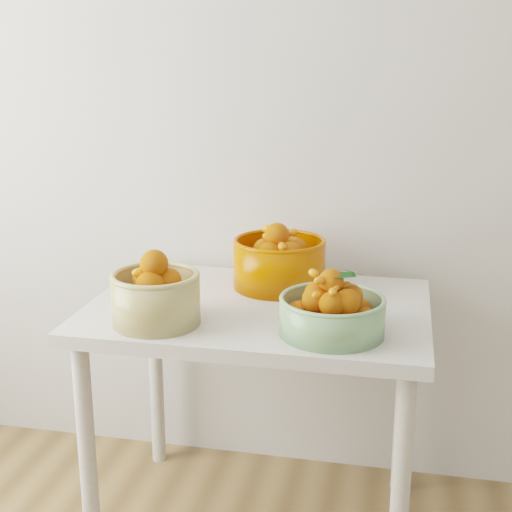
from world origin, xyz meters
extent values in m
cube|color=silver|center=(0.00, 2.00, 1.35)|extent=(4.00, 0.04, 2.70)
cube|color=silver|center=(-0.29, 1.60, 0.73)|extent=(1.00, 0.70, 0.04)
cylinder|color=silver|center=(-0.73, 1.31, 0.35)|extent=(0.05, 0.05, 0.71)
cylinder|color=silver|center=(0.15, 1.31, 0.35)|extent=(0.05, 0.05, 0.71)
cylinder|color=silver|center=(-0.73, 1.89, 0.35)|extent=(0.05, 0.05, 0.71)
cylinder|color=silver|center=(0.15, 1.89, 0.35)|extent=(0.05, 0.05, 0.71)
cylinder|color=tan|center=(-0.53, 1.39, 0.82)|extent=(0.29, 0.29, 0.14)
torus|color=tan|center=(-0.53, 1.39, 0.89)|extent=(0.29, 0.29, 0.02)
sphere|color=#D1660C|center=(-0.47, 1.39, 0.81)|extent=(0.09, 0.09, 0.09)
sphere|color=#D1660C|center=(-0.51, 1.45, 0.81)|extent=(0.09, 0.09, 0.09)
sphere|color=#D1660C|center=(-0.58, 1.43, 0.81)|extent=(0.08, 0.08, 0.08)
sphere|color=#E95E0D|center=(-0.58, 1.36, 0.81)|extent=(0.08, 0.08, 0.08)
sphere|color=#E95E0D|center=(-0.51, 1.33, 0.81)|extent=(0.09, 0.09, 0.09)
sphere|color=#E95E0D|center=(-0.53, 1.39, 0.81)|extent=(0.08, 0.08, 0.08)
sphere|color=#E95E0D|center=(-0.50, 1.41, 0.87)|extent=(0.08, 0.08, 0.08)
sphere|color=#E95E0D|center=(-0.56, 1.41, 0.87)|extent=(0.08, 0.08, 0.08)
sphere|color=#E95E0D|center=(-0.53, 1.36, 0.87)|extent=(0.08, 0.08, 0.08)
sphere|color=#E95E0D|center=(-0.53, 1.39, 0.92)|extent=(0.08, 0.08, 0.08)
ellipsoid|color=orange|center=(-0.53, 1.39, 0.93)|extent=(0.05, 0.03, 0.04)
ellipsoid|color=orange|center=(-0.53, 1.39, 0.92)|extent=(0.05, 0.05, 0.04)
ellipsoid|color=orange|center=(-0.57, 1.37, 0.90)|extent=(0.05, 0.05, 0.03)
cylinder|color=#7FAC76|center=(-0.05, 1.41, 0.80)|extent=(0.36, 0.36, 0.10)
torus|color=#7FAC76|center=(-0.05, 1.41, 0.85)|extent=(0.36, 0.36, 0.01)
sphere|color=#E95E0D|center=(0.04, 1.41, 0.80)|extent=(0.07, 0.07, 0.07)
sphere|color=#E95E0D|center=(0.02, 1.47, 0.80)|extent=(0.08, 0.08, 0.08)
sphere|color=#E95E0D|center=(-0.05, 1.50, 0.80)|extent=(0.07, 0.07, 0.07)
sphere|color=#E95E0D|center=(-0.11, 1.47, 0.80)|extent=(0.07, 0.07, 0.07)
sphere|color=#E95E0D|center=(-0.14, 1.42, 0.80)|extent=(0.07, 0.07, 0.07)
sphere|color=#E95E0D|center=(-0.11, 1.35, 0.80)|extent=(0.07, 0.07, 0.07)
sphere|color=#E95E0D|center=(-0.05, 1.32, 0.80)|extent=(0.07, 0.07, 0.07)
sphere|color=#E95E0D|center=(0.01, 1.35, 0.80)|extent=(0.07, 0.07, 0.07)
sphere|color=#E95E0D|center=(-0.05, 1.41, 0.80)|extent=(0.07, 0.07, 0.07)
sphere|color=#E95E0D|center=(0.00, 1.43, 0.85)|extent=(0.07, 0.07, 0.07)
sphere|color=#E95E0D|center=(-0.05, 1.46, 0.85)|extent=(0.07, 0.07, 0.07)
sphere|color=#E95E0D|center=(-0.09, 1.43, 0.85)|extent=(0.07, 0.07, 0.07)
sphere|color=#E95E0D|center=(-0.09, 1.39, 0.85)|extent=(0.07, 0.07, 0.07)
sphere|color=#E95E0D|center=(-0.05, 1.36, 0.85)|extent=(0.07, 0.07, 0.07)
sphere|color=#E95E0D|center=(-0.01, 1.38, 0.85)|extent=(0.07, 0.07, 0.07)
sphere|color=#E95E0D|center=(-0.05, 1.41, 0.90)|extent=(0.07, 0.07, 0.07)
ellipsoid|color=orange|center=(-0.10, 1.45, 0.90)|extent=(0.04, 0.04, 0.03)
ellipsoid|color=orange|center=(-0.08, 1.37, 0.87)|extent=(0.04, 0.04, 0.03)
ellipsoid|color=orange|center=(-0.04, 1.36, 0.89)|extent=(0.03, 0.04, 0.03)
ellipsoid|color=orange|center=(-0.09, 1.38, 0.87)|extent=(0.04, 0.04, 0.03)
ellipsoid|color=orange|center=(-0.06, 1.46, 0.88)|extent=(0.03, 0.04, 0.02)
ellipsoid|color=orange|center=(-0.08, 1.46, 0.87)|extent=(0.04, 0.04, 0.03)
ellipsoid|color=orange|center=(-0.08, 1.38, 0.91)|extent=(0.04, 0.04, 0.02)
ellipsoid|color=orange|center=(-0.05, 1.41, 0.87)|extent=(0.03, 0.04, 0.02)
ellipsoid|color=orange|center=(-0.02, 1.43, 0.88)|extent=(0.04, 0.04, 0.03)
ellipsoid|color=orange|center=(-0.08, 1.37, 0.87)|extent=(0.04, 0.04, 0.03)
ellipsoid|color=orange|center=(-0.04, 1.39, 0.89)|extent=(0.03, 0.04, 0.03)
cylinder|color=#C34700|center=(-0.26, 1.78, 0.83)|extent=(0.38, 0.38, 0.15)
torus|color=#C34700|center=(-0.26, 1.78, 0.90)|extent=(0.38, 0.38, 0.01)
sphere|color=#E95E0D|center=(-0.17, 1.78, 0.80)|extent=(0.09, 0.09, 0.09)
sphere|color=#E95E0D|center=(-0.20, 1.84, 0.80)|extent=(0.09, 0.09, 0.09)
sphere|color=#E95E0D|center=(-0.27, 1.86, 0.80)|extent=(0.09, 0.09, 0.09)
sphere|color=#E95E0D|center=(-0.34, 1.81, 0.80)|extent=(0.08, 0.08, 0.08)
sphere|color=#E95E0D|center=(-0.33, 1.74, 0.80)|extent=(0.08, 0.08, 0.08)
sphere|color=#E95E0D|center=(-0.27, 1.69, 0.80)|extent=(0.08, 0.08, 0.08)
sphere|color=#E95E0D|center=(-0.20, 1.71, 0.80)|extent=(0.09, 0.09, 0.09)
sphere|color=#E95E0D|center=(-0.26, 1.78, 0.80)|extent=(0.08, 0.08, 0.08)
sphere|color=#E95E0D|center=(-0.21, 1.80, 0.87)|extent=(0.09, 0.09, 0.09)
sphere|color=#E95E0D|center=(-0.27, 1.82, 0.87)|extent=(0.08, 0.08, 0.08)
sphere|color=#E95E0D|center=(-0.30, 1.78, 0.87)|extent=(0.08, 0.08, 0.08)
sphere|color=#E95E0D|center=(-0.28, 1.74, 0.87)|extent=(0.08, 0.08, 0.08)
sphere|color=#E95E0D|center=(-0.22, 1.75, 0.87)|extent=(0.08, 0.08, 0.08)
sphere|color=#E95E0D|center=(-0.26, 1.77, 0.92)|extent=(0.08, 0.08, 0.08)
ellipsoid|color=orange|center=(-0.31, 1.83, 0.93)|extent=(0.05, 0.05, 0.04)
ellipsoid|color=orange|center=(-0.24, 1.77, 0.91)|extent=(0.05, 0.04, 0.04)
ellipsoid|color=orange|center=(-0.31, 1.83, 0.90)|extent=(0.05, 0.05, 0.03)
ellipsoid|color=orange|center=(-0.26, 1.80, 0.90)|extent=(0.05, 0.05, 0.04)
ellipsoid|color=orange|center=(-0.24, 1.72, 0.90)|extent=(0.04, 0.05, 0.04)
ellipsoid|color=orange|center=(-0.27, 1.77, 0.92)|extent=(0.05, 0.04, 0.04)
ellipsoid|color=orange|center=(-0.22, 1.83, 0.92)|extent=(0.05, 0.05, 0.04)
ellipsoid|color=orange|center=(-0.22, 1.79, 0.90)|extent=(0.05, 0.04, 0.04)
ellipsoid|color=orange|center=(-0.29, 1.81, 0.93)|extent=(0.05, 0.05, 0.05)
camera|label=1|loc=(0.12, -0.36, 1.46)|focal=50.00mm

